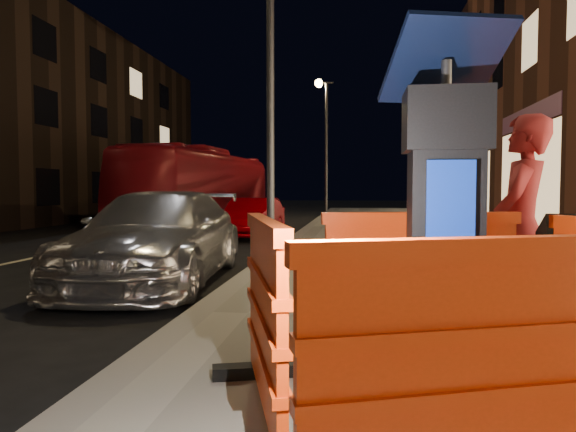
# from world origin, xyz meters

# --- Properties ---
(ground_plane) EXTENTS (120.00, 120.00, 0.00)m
(ground_plane) POSITION_xyz_m (0.00, 0.00, 0.00)
(ground_plane) COLOR black
(ground_plane) RESTS_ON ground
(sidewalk) EXTENTS (6.00, 60.00, 0.15)m
(sidewalk) POSITION_xyz_m (3.00, 0.00, 0.07)
(sidewalk) COLOR gray
(sidewalk) RESTS_ON ground
(kerb) EXTENTS (0.30, 60.00, 0.15)m
(kerb) POSITION_xyz_m (0.00, 0.00, 0.07)
(kerb) COLOR slate
(kerb) RESTS_ON ground
(parking_kiosk) EXTENTS (0.77, 0.77, 1.99)m
(parking_kiosk) POSITION_xyz_m (2.07, -2.35, 1.15)
(parking_kiosk) COLOR black
(parking_kiosk) RESTS_ON sidewalk
(barrier_front) EXTENTS (1.54, 1.03, 1.11)m
(barrier_front) POSITION_xyz_m (2.07, -3.30, 0.71)
(barrier_front) COLOR #E8380B
(barrier_front) RESTS_ON sidewalk
(barrier_back) EXTENTS (1.51, 0.86, 1.11)m
(barrier_back) POSITION_xyz_m (2.07, -1.40, 0.71)
(barrier_back) COLOR #E8380B
(barrier_back) RESTS_ON sidewalk
(barrier_kerbside) EXTENTS (0.97, 1.53, 1.11)m
(barrier_kerbside) POSITION_xyz_m (1.12, -2.35, 0.71)
(barrier_kerbside) COLOR #E8380B
(barrier_kerbside) RESTS_ON sidewalk
(car_silver) EXTENTS (2.30, 4.93, 1.39)m
(car_silver) POSITION_xyz_m (-1.40, 2.41, 0.00)
(car_silver) COLOR silver
(car_silver) RESTS_ON ground
(car_red) EXTENTS (1.46, 3.62, 1.17)m
(car_red) POSITION_xyz_m (-1.44, 9.72, 0.00)
(car_red) COLOR #A5010B
(car_red) RESTS_ON ground
(bus_doubledecker) EXTENTS (3.42, 11.00, 3.02)m
(bus_doubledecker) POSITION_xyz_m (-4.66, 15.16, 0.00)
(bus_doubledecker) COLOR maroon
(bus_doubledecker) RESTS_ON ground
(man) EXTENTS (0.72, 0.82, 1.89)m
(man) POSITION_xyz_m (2.98, -0.62, 1.10)
(man) COLOR #A1252B
(man) RESTS_ON sidewalk
(street_lamp_mid) EXTENTS (0.12, 0.12, 6.00)m
(street_lamp_mid) POSITION_xyz_m (0.25, 3.00, 3.15)
(street_lamp_mid) COLOR #3F3F44
(street_lamp_mid) RESTS_ON sidewalk
(street_lamp_far) EXTENTS (0.12, 0.12, 6.00)m
(street_lamp_far) POSITION_xyz_m (0.25, 18.00, 3.15)
(street_lamp_far) COLOR #3F3F44
(street_lamp_far) RESTS_ON sidewalk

